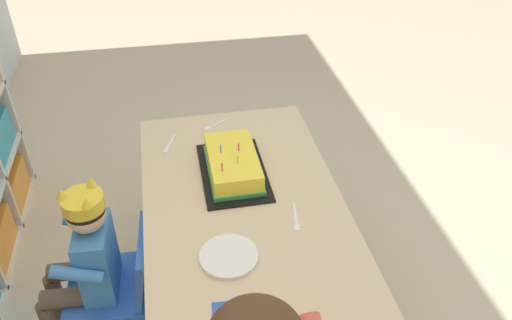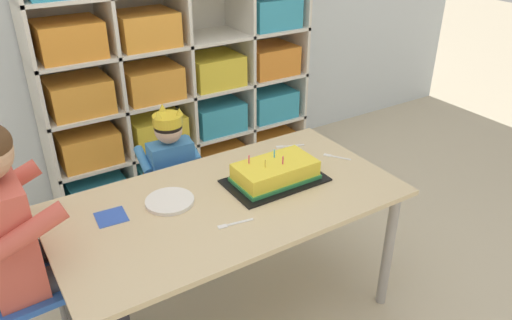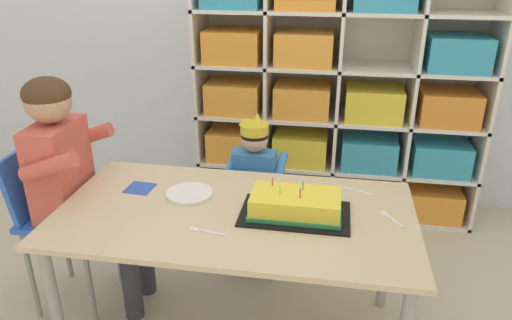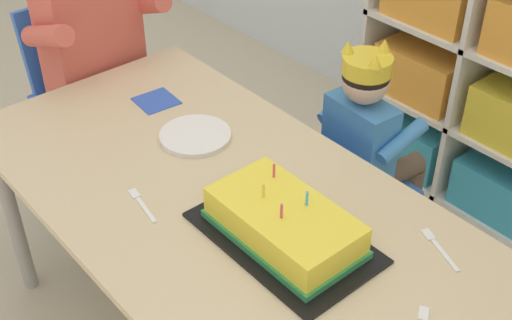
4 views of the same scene
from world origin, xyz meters
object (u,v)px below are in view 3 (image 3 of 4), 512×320
object	(u,v)px
activity_table	(235,226)
birthday_cake_on_tray	(295,206)
child_with_crown	(257,173)
fork_scattered_mid_table	(391,218)
adult_helper_seated	(74,171)
classroom_chair_adult_side	(56,209)
classroom_chair_blue	(252,209)
fork_beside_plate_stack	(357,191)
fork_by_napkin	(205,231)
paper_plate_stack	(190,194)

from	to	relation	value
activity_table	birthday_cake_on_tray	size ratio (longest dim) A/B	3.32
child_with_crown	fork_scattered_mid_table	xyz separation A→B (m)	(0.61, -0.54, 0.11)
adult_helper_seated	classroom_chair_adult_side	bearing A→B (deg)	90.00
child_with_crown	adult_helper_seated	distance (m)	0.87
fork_scattered_mid_table	classroom_chair_blue	bearing A→B (deg)	-159.34
fork_scattered_mid_table	fork_beside_plate_stack	bearing A→B (deg)	176.66
classroom_chair_blue	fork_by_napkin	distance (m)	0.71
paper_plate_stack	adult_helper_seated	bearing A→B (deg)	177.13
activity_table	classroom_chair_adult_side	size ratio (longest dim) A/B	1.79
activity_table	adult_helper_seated	bearing A→B (deg)	170.59
classroom_chair_blue	birthday_cake_on_tray	xyz separation A→B (m)	(0.25, -0.48, 0.30)
activity_table	classroom_chair_blue	bearing A→B (deg)	92.29
adult_helper_seated	paper_plate_stack	xyz separation A→B (m)	(0.52, -0.03, -0.05)
paper_plate_stack	fork_beside_plate_stack	xyz separation A→B (m)	(0.69, 0.15, -0.01)
classroom_chair_adult_side	fork_beside_plate_stack	distance (m)	1.34
child_with_crown	paper_plate_stack	bearing A→B (deg)	71.74
activity_table	birthday_cake_on_tray	world-z (taller)	birthday_cake_on_tray
activity_table	fork_by_napkin	size ratio (longest dim) A/B	9.93
paper_plate_stack	activity_table	bearing A→B (deg)	-24.18
paper_plate_stack	fork_by_napkin	xyz separation A→B (m)	(0.14, -0.26, -0.01)
classroom_chair_adult_side	fork_beside_plate_stack	world-z (taller)	classroom_chair_adult_side
classroom_chair_blue	fork_by_napkin	size ratio (longest dim) A/B	4.22
adult_helper_seated	activity_table	bearing A→B (deg)	-101.81
adult_helper_seated	classroom_chair_blue	bearing A→B (deg)	-65.31
activity_table	paper_plate_stack	size ratio (longest dim) A/B	7.19
adult_helper_seated	fork_scattered_mid_table	xyz separation A→B (m)	(1.33, -0.08, -0.06)
child_with_crown	fork_by_napkin	distance (m)	0.76
classroom_chair_adult_side	fork_by_napkin	bearing A→B (deg)	-112.25
fork_by_napkin	child_with_crown	bearing A→B (deg)	94.72
activity_table	adult_helper_seated	size ratio (longest dim) A/B	1.27
child_with_crown	classroom_chair_blue	bearing A→B (deg)	90.38
activity_table	adult_helper_seated	xyz separation A→B (m)	(-0.73, 0.12, 0.13)
classroom_chair_blue	child_with_crown	world-z (taller)	child_with_crown
adult_helper_seated	birthday_cake_on_tray	xyz separation A→B (m)	(0.97, -0.11, -0.02)
activity_table	child_with_crown	size ratio (longest dim) A/B	1.67
classroom_chair_adult_side	child_with_crown	bearing A→B (deg)	-63.19
classroom_chair_adult_side	birthday_cake_on_tray	size ratio (longest dim) A/B	1.85
fork_by_napkin	fork_beside_plate_stack	distance (m)	0.69
activity_table	birthday_cake_on_tray	bearing A→B (deg)	2.62
birthday_cake_on_tray	child_with_crown	bearing A→B (deg)	113.20
classroom_chair_blue	fork_beside_plate_stack	distance (m)	0.61
classroom_chair_adult_side	adult_helper_seated	bearing A→B (deg)	-90.00
adult_helper_seated	birthday_cake_on_tray	distance (m)	0.97
classroom_chair_blue	fork_beside_plate_stack	bearing A→B (deg)	158.10
classroom_chair_blue	paper_plate_stack	distance (m)	0.51
classroom_chair_blue	child_with_crown	xyz separation A→B (m)	(0.01, 0.10, 0.16)
birthday_cake_on_tray	fork_by_napkin	xyz separation A→B (m)	(-0.31, -0.18, -0.04)
child_with_crown	fork_scattered_mid_table	distance (m)	0.82
activity_table	fork_by_napkin	xyz separation A→B (m)	(-0.07, -0.17, 0.07)
adult_helper_seated	fork_scattered_mid_table	size ratio (longest dim) A/B	9.40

